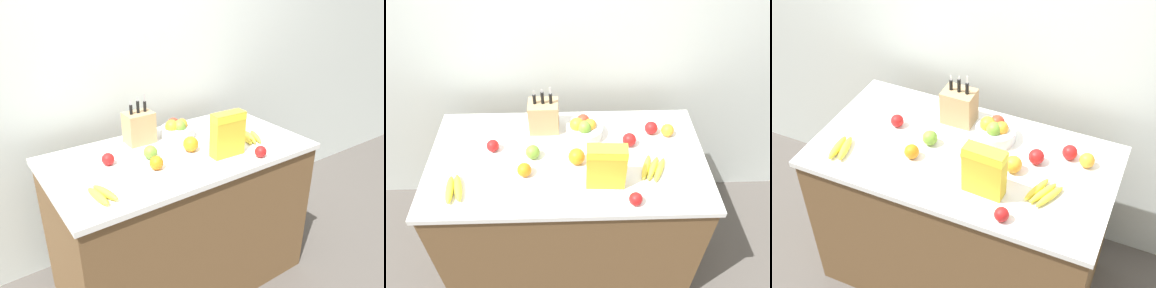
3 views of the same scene
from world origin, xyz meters
The scene contains 17 objects.
ground_plane centered at (0.00, 0.00, 0.00)m, with size 14.00×14.00×0.00m, color #514C47.
wall_back centered at (0.00, 0.60, 1.30)m, with size 9.00×0.06×2.60m.
counter centered at (0.00, 0.00, 0.45)m, with size 1.47×0.78×0.91m.
knife_block centered at (-0.13, 0.24, 1.00)m, with size 0.16×0.12×0.29m.
cereal_box centered at (0.19, -0.19, 1.04)m, with size 0.19×0.08×0.25m.
fruit_bowl centered at (0.10, 0.18, 0.96)m, with size 0.20×0.20×0.12m.
banana_bunch_left centered at (-0.55, -0.22, 0.93)m, with size 0.11×0.19×0.04m.
banana_bunch_right centered at (0.44, -0.11, 0.92)m, with size 0.16×0.20×0.03m.
apple_rear centered at (0.48, 0.18, 0.94)m, with size 0.07×0.07×0.07m, color red.
apple_middle centered at (-0.40, 0.07, 0.94)m, with size 0.07×0.07×0.07m, color red.
apple_rightmost centered at (0.34, 0.09, 0.94)m, with size 0.08×0.08×0.08m, color red.
apple_by_knife_block centered at (0.32, -0.31, 0.94)m, with size 0.07×0.07×0.07m, color red.
apple_near_bananas centered at (-0.18, 0.01, 0.95)m, with size 0.08×0.08×0.08m, color #6B9E33.
orange_front_center centered at (0.57, 0.16, 0.94)m, with size 0.07×0.07×0.07m, color orange.
orange_mid_right centered at (0.26, -0.01, 0.95)m, with size 0.08×0.08×0.08m, color orange.
orange_front_right centered at (-0.22, -0.12, 0.94)m, with size 0.07×0.07×0.07m, color orange.
orange_by_cereal centered at (0.05, -0.04, 0.95)m, with size 0.09×0.09×0.09m, color orange.
Camera 2 is at (0.02, -1.40, 2.32)m, focal length 35.00 mm.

